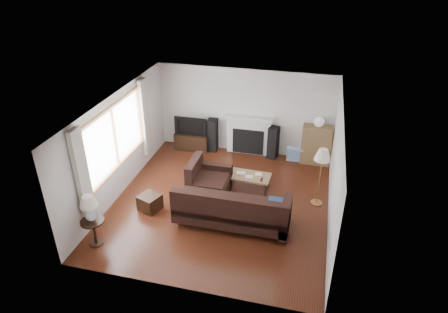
% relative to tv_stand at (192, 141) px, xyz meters
% --- Properties ---
extents(room, '(5.10, 5.60, 2.54)m').
position_rel_tv_stand_xyz_m(room, '(1.52, -2.49, 1.00)').
color(room, '#471E0F').
rests_on(room, ground).
extents(window, '(0.12, 2.74, 1.54)m').
position_rel_tv_stand_xyz_m(window, '(-0.93, -2.69, 1.30)').
color(window, '#935E36').
rests_on(window, room).
extents(curtain_near, '(0.10, 0.35, 2.10)m').
position_rel_tv_stand_xyz_m(curtain_near, '(-0.88, -4.21, 1.15)').
color(curtain_near, beige).
rests_on(curtain_near, room).
extents(curtain_far, '(0.10, 0.35, 2.10)m').
position_rel_tv_stand_xyz_m(curtain_far, '(-0.88, -1.17, 1.15)').
color(curtain_far, beige).
rests_on(curtain_far, room).
extents(fireplace, '(1.40, 0.26, 1.15)m').
position_rel_tv_stand_xyz_m(fireplace, '(1.67, 0.15, 0.32)').
color(fireplace, white).
rests_on(fireplace, room).
extents(tv_stand, '(1.01, 0.45, 0.50)m').
position_rel_tv_stand_xyz_m(tv_stand, '(0.00, 0.00, 0.00)').
color(tv_stand, black).
rests_on(tv_stand, ground).
extents(television, '(0.96, 0.13, 0.55)m').
position_rel_tv_stand_xyz_m(television, '(0.00, 0.00, 0.53)').
color(television, black).
rests_on(television, tv_stand).
extents(speaker_left, '(0.29, 0.34, 0.98)m').
position_rel_tv_stand_xyz_m(speaker_left, '(0.61, 0.06, 0.24)').
color(speaker_left, black).
rests_on(speaker_left, ground).
extents(speaker_right, '(0.32, 0.36, 0.94)m').
position_rel_tv_stand_xyz_m(speaker_right, '(2.40, 0.05, 0.22)').
color(speaker_right, black).
rests_on(speaker_right, ground).
extents(bookshelf, '(0.80, 0.38, 1.10)m').
position_rel_tv_stand_xyz_m(bookshelf, '(3.59, 0.04, 0.30)').
color(bookshelf, brown).
rests_on(bookshelf, ground).
extents(globe_lamp, '(0.27, 0.27, 0.27)m').
position_rel_tv_stand_xyz_m(globe_lamp, '(3.59, 0.04, 0.99)').
color(globe_lamp, white).
rests_on(globe_lamp, bookshelf).
extents(sectional_sofa, '(2.71, 1.98, 0.88)m').
position_rel_tv_stand_xyz_m(sectional_sofa, '(1.95, -3.18, 0.19)').
color(sectional_sofa, black).
rests_on(sectional_sofa, ground).
extents(coffee_table, '(1.04, 0.60, 0.40)m').
position_rel_tv_stand_xyz_m(coffee_table, '(2.06, -1.74, -0.05)').
color(coffee_table, olive).
rests_on(coffee_table, ground).
extents(footstool, '(0.57, 0.57, 0.37)m').
position_rel_tv_stand_xyz_m(footstool, '(-0.02, -3.14, -0.06)').
color(footstool, black).
rests_on(footstool, ground).
extents(floor_lamp, '(0.47, 0.47, 1.46)m').
position_rel_tv_stand_xyz_m(floor_lamp, '(3.74, -1.97, 0.48)').
color(floor_lamp, '#BB7F41').
rests_on(floor_lamp, ground).
extents(side_table, '(0.47, 0.47, 0.59)m').
position_rel_tv_stand_xyz_m(side_table, '(-0.63, -4.52, 0.04)').
color(side_table, black).
rests_on(side_table, ground).
extents(table_lamp, '(0.36, 0.36, 0.59)m').
position_rel_tv_stand_xyz_m(table_lamp, '(-0.63, -4.52, 0.63)').
color(table_lamp, silver).
rests_on(table_lamp, side_table).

